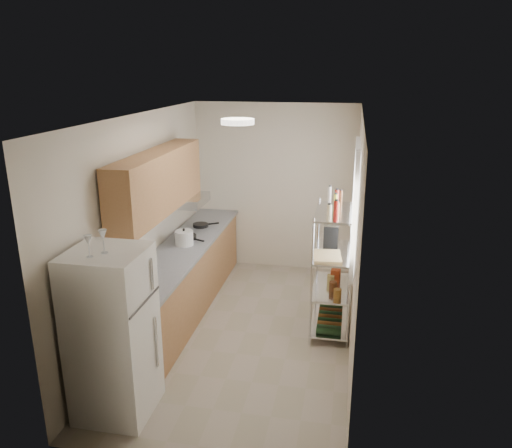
{
  "coord_description": "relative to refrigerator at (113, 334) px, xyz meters",
  "views": [
    {
      "loc": [
        1.16,
        -5.29,
        3.09
      ],
      "look_at": [
        0.08,
        0.25,
        1.32
      ],
      "focal_mm": 35.0,
      "sensor_mm": 36.0,
      "label": 1
    }
  ],
  "objects": [
    {
      "name": "espresso_machine",
      "position": [
        1.83,
        2.12,
        0.37
      ],
      "size": [
        0.18,
        0.27,
        0.3
      ],
      "primitive_type": "cube",
      "rotation": [
        0.0,
        0.0,
        0.04
      ],
      "color": "black",
      "rests_on": "bakers_rack"
    },
    {
      "name": "storage_bag",
      "position": [
        1.91,
        2.09,
        -0.15
      ],
      "size": [
        0.12,
        0.16,
        0.17
      ],
      "primitive_type": "cube",
      "rotation": [
        0.0,
        0.0,
        -0.11
      ],
      "color": "#9A3413",
      "rests_on": "bakers_rack"
    },
    {
      "name": "wine_glass_b",
      "position": [
        0.02,
        -0.04,
        0.9
      ],
      "size": [
        0.07,
        0.07,
        0.21
      ],
      "primitive_type": null,
      "color": "silver",
      "rests_on": "refrigerator"
    },
    {
      "name": "cutting_board",
      "position": [
        1.81,
        1.73,
        0.23
      ],
      "size": [
        0.36,
        0.44,
        0.03
      ],
      "primitive_type": "cube",
      "rotation": [
        0.0,
        0.0,
        0.11
      ],
      "color": "tan",
      "rests_on": "bakers_rack"
    },
    {
      "name": "room",
      "position": [
        0.87,
        1.62,
        0.5
      ],
      "size": [
        2.52,
        4.42,
        2.62
      ],
      "color": "#AB9C8A",
      "rests_on": "ground"
    },
    {
      "name": "frying_pan_large",
      "position": [
        -0.1,
        2.35,
        0.13
      ],
      "size": [
        0.37,
        0.37,
        0.05
      ],
      "primitive_type": "cylinder",
      "rotation": [
        0.0,
        0.0,
        -0.4
      ],
      "color": "black",
      "rests_on": "counter_run"
    },
    {
      "name": "range_hood",
      "position": [
        -0.13,
        2.52,
        0.59
      ],
      "size": [
        0.5,
        0.6,
        0.12
      ],
      "primitive_type": "cube",
      "color": "#B7BABC",
      "rests_on": "room"
    },
    {
      "name": "upper_cabinets",
      "position": [
        -0.18,
        1.72,
        1.01
      ],
      "size": [
        0.33,
        2.2,
        0.72
      ],
      "primitive_type": "cube",
      "color": "#AB7749",
      "rests_on": "room"
    },
    {
      "name": "ceiling_dome",
      "position": [
        0.87,
        1.32,
        1.77
      ],
      "size": [
        0.34,
        0.34,
        0.05
      ],
      "primitive_type": "cylinder",
      "color": "white",
      "rests_on": "room"
    },
    {
      "name": "refrigerator",
      "position": [
        0.0,
        0.0,
        0.0
      ],
      "size": [
        0.66,
        0.66,
        1.6
      ],
      "primitive_type": "cube",
      "color": "white",
      "rests_on": "ground"
    },
    {
      "name": "wine_glass_a",
      "position": [
        -0.06,
        -0.15,
        0.89
      ],
      "size": [
        0.07,
        0.07,
        0.19
      ],
      "primitive_type": null,
      "color": "silver",
      "rests_on": "refrigerator"
    },
    {
      "name": "window",
      "position": [
        2.1,
        1.97,
        0.75
      ],
      "size": [
        0.06,
        1.0,
        1.46
      ],
      "primitive_type": "cube",
      "color": "white",
      "rests_on": "room"
    },
    {
      "name": "rice_cooker",
      "position": [
        -0.04,
        2.11,
        0.2
      ],
      "size": [
        0.24,
        0.24,
        0.19
      ],
      "primitive_type": "cylinder",
      "color": "silver",
      "rests_on": "counter_run"
    },
    {
      "name": "frying_pan_small",
      "position": [
        -0.06,
        2.89,
        0.12
      ],
      "size": [
        0.3,
        0.3,
        0.04
      ],
      "primitive_type": "cylinder",
      "rotation": [
        0.0,
        0.0,
        0.58
      ],
      "color": "black",
      "rests_on": "counter_run"
    },
    {
      "name": "counter_run",
      "position": [
        -0.05,
        2.06,
        -0.34
      ],
      "size": [
        0.63,
        3.51,
        0.9
      ],
      "color": "#AB7749",
      "rests_on": "ground"
    },
    {
      "name": "bakers_rack",
      "position": [
        1.88,
        1.92,
        0.31
      ],
      "size": [
        0.45,
        0.9,
        1.73
      ],
      "color": "silver",
      "rests_on": "ground"
    }
  ]
}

